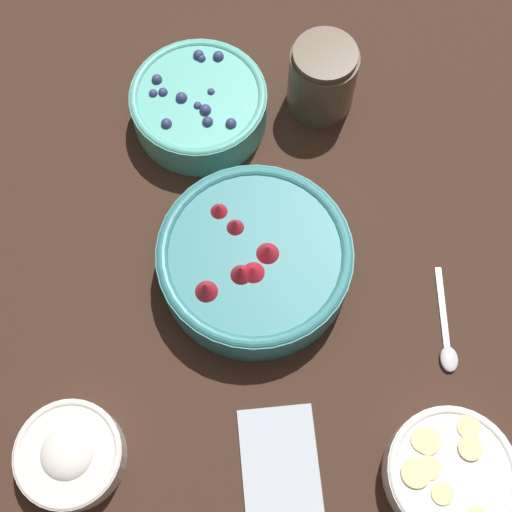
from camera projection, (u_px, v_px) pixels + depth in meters
ground_plane at (260, 258)px, 0.93m from camera, size 4.00×4.00×0.00m
bowl_strawberries at (252, 259)px, 0.89m from camera, size 0.24×0.24×0.08m
bowl_blueberries at (197, 104)px, 0.98m from camera, size 0.19×0.19×0.07m
bowl_bananas at (447, 473)px, 0.81m from camera, size 0.15×0.15×0.05m
bowl_cream at (67, 455)px, 0.81m from camera, size 0.12×0.12×0.05m
jar_chocolate at (319, 80)px, 0.98m from camera, size 0.09×0.09×0.11m
napkin at (277, 462)px, 0.83m from camera, size 0.14×0.10×0.01m
spoon at (444, 339)px, 0.89m from camera, size 0.14×0.02×0.01m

